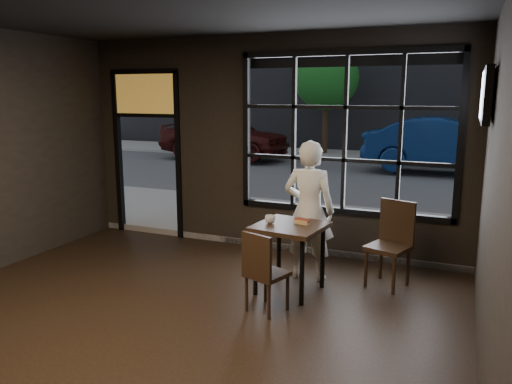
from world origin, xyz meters
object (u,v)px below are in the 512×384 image
at_px(chair_near, 267,271).
at_px(navy_car, 448,145).
at_px(man, 309,211).
at_px(cafe_table, 290,258).

relative_size(chair_near, navy_car, 0.19).
relative_size(man, navy_car, 0.38).
height_order(cafe_table, navy_car, navy_car).
distance_m(cafe_table, man, 0.71).
height_order(cafe_table, man, man).
bearing_deg(man, navy_car, -101.03).
bearing_deg(chair_near, man, -77.60).
bearing_deg(navy_car, chair_near, 173.22).
xyz_separation_m(cafe_table, man, (0.07, 0.52, 0.48)).
xyz_separation_m(cafe_table, navy_car, (1.38, 10.08, 0.46)).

